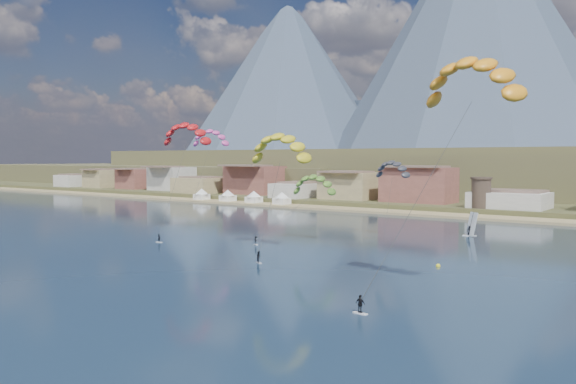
{
  "coord_description": "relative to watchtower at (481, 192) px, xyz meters",
  "views": [
    {
      "loc": [
        59.19,
        -47.03,
        15.56
      ],
      "look_at": [
        0.0,
        32.0,
        10.0
      ],
      "focal_mm": 36.7,
      "sensor_mm": 36.0,
      "label": 1
    }
  ],
  "objects": [
    {
      "name": "distant_kite_dark",
      "position": [
        1.21,
        -55.95,
        7.74
      ],
      "size": [
        8.09,
        6.08,
        16.89
      ],
      "color": "#262626",
      "rests_on": "ground"
    },
    {
      "name": "ground",
      "position": [
        -5.0,
        -114.0,
        -6.37
      ],
      "size": [
        2400.0,
        2400.0,
        0.0
      ],
      "primitive_type": "plane",
      "color": "black",
      "rests_on": "ground"
    },
    {
      "name": "kitesurfer_green",
      "position": [
        -7.67,
        -70.55,
        4.9
      ],
      "size": [
        11.72,
        12.17,
        15.39
      ],
      "color": "silver",
      "rests_on": "ground"
    },
    {
      "name": "kitesurfer_red",
      "position": [
        -36.98,
        -74.84,
        15.17
      ],
      "size": [
        13.21,
        17.53,
        26.06
      ],
      "color": "silver",
      "rests_on": "ground"
    },
    {
      "name": "town",
      "position": [
        -45.0,
        8.0,
        1.63
      ],
      "size": [
        400.0,
        24.0,
        12.0
      ],
      "color": "silver",
      "rests_on": "ground"
    },
    {
      "name": "beach",
      "position": [
        -5.0,
        -8.0,
        -6.12
      ],
      "size": [
        2200.0,
        12.0,
        0.9
      ],
      "color": "tan",
      "rests_on": "ground"
    },
    {
      "name": "kitesurfer_orange",
      "position": [
        31.73,
        -97.93,
        18.31
      ],
      "size": [
        13.75,
        15.98,
        28.67
      ],
      "color": "silver",
      "rests_on": "ground"
    },
    {
      "name": "buoy",
      "position": [
        21.1,
        -80.62,
        -6.26
      ],
      "size": [
        0.64,
        0.64,
        0.64
      ],
      "color": "yellow",
      "rests_on": "ground"
    },
    {
      "name": "watchtower",
      "position": [
        0.0,
        0.0,
        0.0
      ],
      "size": [
        5.82,
        5.82,
        8.6
      ],
      "color": "#47382D",
      "rests_on": "ground"
    },
    {
      "name": "distant_kite_pink",
      "position": [
        -58.08,
        -46.07,
        15.63
      ],
      "size": [
        11.26,
        7.73,
        25.02
      ],
      "color": "#262626",
      "rests_on": "ground"
    },
    {
      "name": "beach_tents",
      "position": [
        -81.25,
        -8.0,
        -2.66
      ],
      "size": [
        43.4,
        6.4,
        5.0
      ],
      "color": "white",
      "rests_on": "ground"
    },
    {
      "name": "kitesurfer_yellow",
      "position": [
        -5.1,
        -84.03,
        11.68
      ],
      "size": [
        11.63,
        12.88,
        21.52
      ],
      "color": "silver",
      "rests_on": "ground"
    },
    {
      "name": "windsurfer",
      "position": [
        12.97,
        -44.5,
        -4.83
      ],
      "size": [
        2.83,
        3.11,
        4.84
      ],
      "color": "silver",
      "rests_on": "ground"
    }
  ]
}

